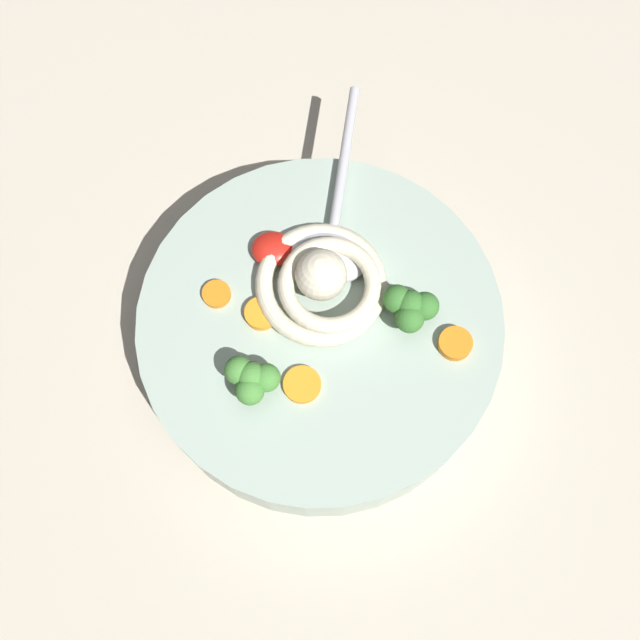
% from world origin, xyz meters
% --- Properties ---
extents(table_slab, '(1.26, 1.26, 0.03)m').
position_xyz_m(table_slab, '(0.00, 0.00, 0.01)').
color(table_slab, '#BCB29E').
rests_on(table_slab, ground).
extents(soup_bowl, '(0.27, 0.27, 0.06)m').
position_xyz_m(soup_bowl, '(0.02, 0.01, 0.06)').
color(soup_bowl, '#9EB2A3').
rests_on(soup_bowl, table_slab).
extents(noodle_pile, '(0.11, 0.11, 0.04)m').
position_xyz_m(noodle_pile, '(0.02, 0.04, 0.10)').
color(noodle_pile, beige).
rests_on(noodle_pile, soup_bowl).
extents(soup_spoon, '(0.06, 0.17, 0.02)m').
position_xyz_m(soup_spoon, '(0.02, 0.07, 0.10)').
color(soup_spoon, '#B7B7BC').
rests_on(soup_spoon, soup_bowl).
extents(chili_sauce_dollop, '(0.03, 0.03, 0.01)m').
position_xyz_m(chili_sauce_dollop, '(-0.02, 0.06, 0.09)').
color(chili_sauce_dollop, red).
rests_on(chili_sauce_dollop, soup_bowl).
extents(broccoli_floret_center, '(0.04, 0.03, 0.03)m').
position_xyz_m(broccoli_floret_center, '(-0.03, -0.04, 0.11)').
color(broccoli_floret_center, '#7A9E60').
rests_on(broccoli_floret_center, soup_bowl).
extents(broccoli_floret_front, '(0.04, 0.04, 0.03)m').
position_xyz_m(broccoli_floret_front, '(0.08, 0.02, 0.11)').
color(broccoli_floret_front, '#7A9E60').
rests_on(broccoli_floret_front, soup_bowl).
extents(carrot_slice_extra_b, '(0.03, 0.03, 0.00)m').
position_xyz_m(carrot_slice_extra_b, '(0.01, -0.04, 0.09)').
color(carrot_slice_extra_b, orange).
rests_on(carrot_slice_extra_b, soup_bowl).
extents(carrot_slice_beside_chili, '(0.02, 0.02, 0.01)m').
position_xyz_m(carrot_slice_beside_chili, '(0.12, -0.00, 0.09)').
color(carrot_slice_beside_chili, orange).
rests_on(carrot_slice_beside_chili, soup_bowl).
extents(carrot_slice_rear, '(0.02, 0.02, 0.01)m').
position_xyz_m(carrot_slice_rear, '(-0.03, 0.01, 0.09)').
color(carrot_slice_rear, orange).
rests_on(carrot_slice_rear, soup_bowl).
extents(carrot_slice_far, '(0.02, 0.02, 0.01)m').
position_xyz_m(carrot_slice_far, '(-0.06, 0.03, 0.09)').
color(carrot_slice_far, orange).
rests_on(carrot_slice_far, soup_bowl).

